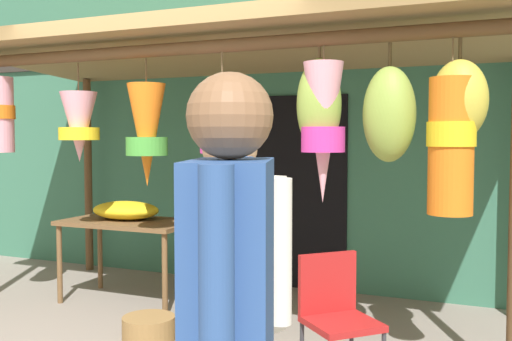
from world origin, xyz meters
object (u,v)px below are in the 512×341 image
customer_foreground (230,287)px  wicker_basket_by_table (149,328)px  folding_chair (336,310)px  display_table (129,229)px  wicker_basket_spare (222,311)px  flower_heap_on_table (127,210)px  shopper_by_bananas (230,330)px

customer_foreground → wicker_basket_by_table: bearing=132.1°
folding_chair → wicker_basket_by_table: (-1.57, 0.29, -0.41)m
folding_chair → wicker_basket_by_table: bearing=169.4°
display_table → wicker_basket_spare: 1.27m
wicker_basket_by_table → wicker_basket_spare: (0.34, 0.60, 0.01)m
flower_heap_on_table → folding_chair: 2.69m
display_table → customer_foreground: bearing=-47.7°
flower_heap_on_table → shopper_by_bananas: 4.18m
flower_heap_on_table → wicker_basket_spare: flower_heap_on_table is taller
shopper_by_bananas → display_table: bearing=129.4°
flower_heap_on_table → folding_chair: bearing=-26.0°
customer_foreground → shopper_by_bananas: size_ratio=0.94×
display_table → wicker_basket_by_table: size_ratio=3.09×
folding_chair → wicker_basket_spare: (-1.23, 0.90, -0.40)m
folding_chair → wicker_basket_spare: bearing=144.0°
display_table → customer_foreground: customer_foreground is taller
flower_heap_on_table → wicker_basket_by_table: (0.83, -0.87, -0.78)m
flower_heap_on_table → wicker_basket_spare: (1.16, -0.27, -0.77)m
display_table → customer_foreground: 3.41m
shopper_by_bananas → wicker_basket_by_table: bearing=128.1°
wicker_basket_by_table → customer_foreground: 2.43m
wicker_basket_by_table → shopper_by_bananas: bearing=-51.9°
display_table → flower_heap_on_table: 0.19m
shopper_by_bananas → folding_chair: bearing=97.6°
flower_heap_on_table → wicker_basket_spare: bearing=-13.1°
wicker_basket_spare → shopper_by_bananas: 3.44m
wicker_basket_spare → wicker_basket_by_table: bearing=-119.1°
display_table → wicker_basket_spare: display_table is taller
display_table → folding_chair: 2.60m
display_table → folding_chair: folding_chair is taller
flower_heap_on_table → wicker_basket_by_table: bearing=-46.6°
customer_foreground → shopper_by_bananas: (0.32, -0.67, 0.07)m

